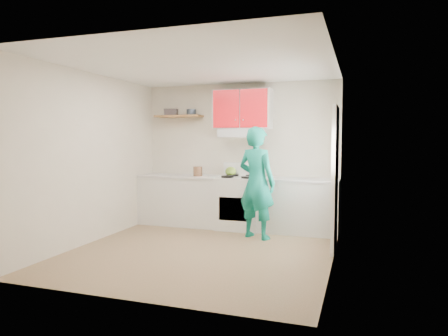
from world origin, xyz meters
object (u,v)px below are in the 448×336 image
(kettle, at_px, (231,171))
(person, at_px, (257,183))
(stove, at_px, (240,203))
(tin, at_px, (191,112))
(crock, at_px, (198,172))

(kettle, xyz_separation_m, person, (0.66, -0.71, -0.11))
(stove, distance_m, tin, 1.93)
(crock, bearing_deg, person, -22.58)
(crock, relative_size, person, 0.11)
(crock, bearing_deg, kettle, 20.27)
(crock, xyz_separation_m, person, (1.22, -0.51, -0.10))
(stove, xyz_separation_m, person, (0.45, -0.58, 0.43))
(stove, height_order, person, person)
(person, bearing_deg, tin, -8.51)
(stove, height_order, crock, crock)
(kettle, distance_m, crock, 0.60)
(stove, bearing_deg, person, -52.14)
(tin, bearing_deg, stove, -11.67)
(tin, relative_size, crock, 0.91)
(stove, distance_m, person, 0.85)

